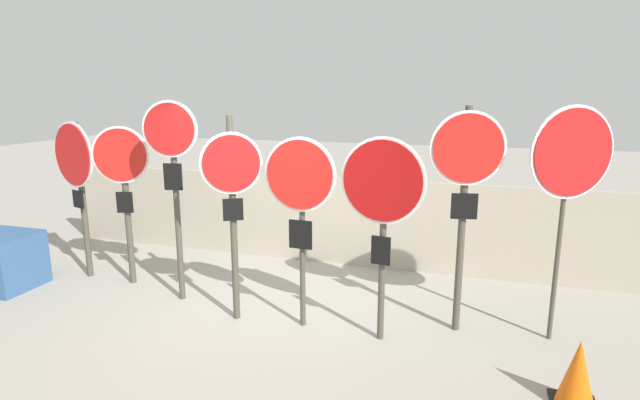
{
  "coord_description": "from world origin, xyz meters",
  "views": [
    {
      "loc": [
        2.22,
        -5.33,
        2.68
      ],
      "look_at": [
        0.59,
        0.0,
        1.45
      ],
      "focal_mm": 28.0,
      "sensor_mm": 36.0,
      "label": 1
    }
  ],
  "objects_px": {
    "stop_sign_5": "(382,198)",
    "stop_sign_2": "(173,163)",
    "stop_sign_6": "(466,178)",
    "stop_sign_7": "(571,164)",
    "stop_sign_1": "(123,178)",
    "traffic_cone_0": "(577,374)",
    "stop_sign_3": "(232,189)",
    "stop_sign_4": "(300,191)",
    "stop_sign_0": "(76,170)",
    "storage_crate": "(0,260)"
  },
  "relations": [
    {
      "from": "stop_sign_1",
      "to": "stop_sign_3",
      "type": "bearing_deg",
      "value": -33.48
    },
    {
      "from": "stop_sign_0",
      "to": "stop_sign_4",
      "type": "xyz_separation_m",
      "value": [
        3.53,
        -0.57,
        0.01
      ]
    },
    {
      "from": "stop_sign_0",
      "to": "stop_sign_1",
      "type": "relative_size",
      "value": 1.02
    },
    {
      "from": "stop_sign_2",
      "to": "stop_sign_4",
      "type": "distance_m",
      "value": 1.78
    },
    {
      "from": "stop_sign_2",
      "to": "stop_sign_5",
      "type": "relative_size",
      "value": 1.15
    },
    {
      "from": "stop_sign_1",
      "to": "stop_sign_2",
      "type": "xyz_separation_m",
      "value": [
        0.98,
        -0.29,
        0.29
      ]
    },
    {
      "from": "traffic_cone_0",
      "to": "stop_sign_6",
      "type": "bearing_deg",
      "value": 132.25
    },
    {
      "from": "stop_sign_2",
      "to": "storage_crate",
      "type": "height_order",
      "value": "stop_sign_2"
    },
    {
      "from": "stop_sign_3",
      "to": "stop_sign_5",
      "type": "distance_m",
      "value": 1.71
    },
    {
      "from": "stop_sign_6",
      "to": "traffic_cone_0",
      "type": "height_order",
      "value": "stop_sign_6"
    },
    {
      "from": "stop_sign_3",
      "to": "stop_sign_4",
      "type": "bearing_deg",
      "value": -25.61
    },
    {
      "from": "stop_sign_6",
      "to": "traffic_cone_0",
      "type": "xyz_separation_m",
      "value": [
        1.03,
        -1.13,
        -1.46
      ]
    },
    {
      "from": "stop_sign_5",
      "to": "stop_sign_2",
      "type": "bearing_deg",
      "value": -178.72
    },
    {
      "from": "stop_sign_4",
      "to": "stop_sign_6",
      "type": "height_order",
      "value": "stop_sign_6"
    },
    {
      "from": "stop_sign_6",
      "to": "stop_sign_0",
      "type": "bearing_deg",
      "value": 166.74
    },
    {
      "from": "storage_crate",
      "to": "stop_sign_0",
      "type": "bearing_deg",
      "value": 37.04
    },
    {
      "from": "stop_sign_0",
      "to": "stop_sign_1",
      "type": "distance_m",
      "value": 0.81
    },
    {
      "from": "stop_sign_6",
      "to": "stop_sign_7",
      "type": "bearing_deg",
      "value": -7.48
    },
    {
      "from": "stop_sign_1",
      "to": "stop_sign_2",
      "type": "height_order",
      "value": "stop_sign_2"
    },
    {
      "from": "stop_sign_0",
      "to": "stop_sign_3",
      "type": "xyz_separation_m",
      "value": [
        2.73,
        -0.62,
        0.0
      ]
    },
    {
      "from": "stop_sign_0",
      "to": "stop_sign_3",
      "type": "relative_size",
      "value": 0.94
    },
    {
      "from": "stop_sign_0",
      "to": "storage_crate",
      "type": "distance_m",
      "value": 1.62
    },
    {
      "from": "stop_sign_2",
      "to": "stop_sign_5",
      "type": "distance_m",
      "value": 2.69
    },
    {
      "from": "stop_sign_0",
      "to": "stop_sign_3",
      "type": "bearing_deg",
      "value": 5.45
    },
    {
      "from": "stop_sign_4",
      "to": "stop_sign_5",
      "type": "bearing_deg",
      "value": -1.62
    },
    {
      "from": "stop_sign_0",
      "to": "stop_sign_6",
      "type": "relative_size",
      "value": 0.9
    },
    {
      "from": "traffic_cone_0",
      "to": "stop_sign_2",
      "type": "bearing_deg",
      "value": 167.83
    },
    {
      "from": "stop_sign_2",
      "to": "stop_sign_6",
      "type": "distance_m",
      "value": 3.48
    },
    {
      "from": "stop_sign_1",
      "to": "storage_crate",
      "type": "bearing_deg",
      "value": -176.19
    },
    {
      "from": "stop_sign_0",
      "to": "stop_sign_2",
      "type": "height_order",
      "value": "stop_sign_2"
    },
    {
      "from": "stop_sign_7",
      "to": "traffic_cone_0",
      "type": "bearing_deg",
      "value": -118.66
    },
    {
      "from": "stop_sign_0",
      "to": "stop_sign_2",
      "type": "relative_size",
      "value": 0.88
    },
    {
      "from": "stop_sign_1",
      "to": "traffic_cone_0",
      "type": "distance_m",
      "value": 5.75
    },
    {
      "from": "stop_sign_0",
      "to": "stop_sign_7",
      "type": "bearing_deg",
      "value": 17.43
    },
    {
      "from": "stop_sign_0",
      "to": "traffic_cone_0",
      "type": "bearing_deg",
      "value": 6.59
    },
    {
      "from": "stop_sign_2",
      "to": "traffic_cone_0",
      "type": "relative_size",
      "value": 4.12
    },
    {
      "from": "stop_sign_3",
      "to": "traffic_cone_0",
      "type": "bearing_deg",
      "value": -39.72
    },
    {
      "from": "stop_sign_1",
      "to": "stop_sign_6",
      "type": "bearing_deg",
      "value": -18.16
    },
    {
      "from": "stop_sign_5",
      "to": "storage_crate",
      "type": "distance_m",
      "value": 5.44
    },
    {
      "from": "stop_sign_4",
      "to": "traffic_cone_0",
      "type": "bearing_deg",
      "value": -12.47
    },
    {
      "from": "stop_sign_6",
      "to": "stop_sign_7",
      "type": "xyz_separation_m",
      "value": [
        1.01,
        0.07,
        0.19
      ]
    },
    {
      "from": "stop_sign_2",
      "to": "stop_sign_6",
      "type": "xyz_separation_m",
      "value": [
        3.47,
        0.16,
        -0.04
      ]
    },
    {
      "from": "stop_sign_4",
      "to": "stop_sign_6",
      "type": "distance_m",
      "value": 1.78
    },
    {
      "from": "stop_sign_6",
      "to": "stop_sign_5",
      "type": "bearing_deg",
      "value": -160.92
    },
    {
      "from": "stop_sign_2",
      "to": "stop_sign_7",
      "type": "height_order",
      "value": "stop_sign_2"
    },
    {
      "from": "stop_sign_1",
      "to": "traffic_cone_0",
      "type": "relative_size",
      "value": 3.56
    },
    {
      "from": "stop_sign_5",
      "to": "traffic_cone_0",
      "type": "xyz_separation_m",
      "value": [
        1.83,
        -0.66,
        -1.29
      ]
    },
    {
      "from": "stop_sign_2",
      "to": "stop_sign_5",
      "type": "xyz_separation_m",
      "value": [
        2.67,
        -0.31,
        -0.21
      ]
    },
    {
      "from": "stop_sign_7",
      "to": "stop_sign_6",
      "type": "bearing_deg",
      "value": 154.55
    },
    {
      "from": "stop_sign_5",
      "to": "traffic_cone_0",
      "type": "distance_m",
      "value": 2.34
    }
  ]
}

